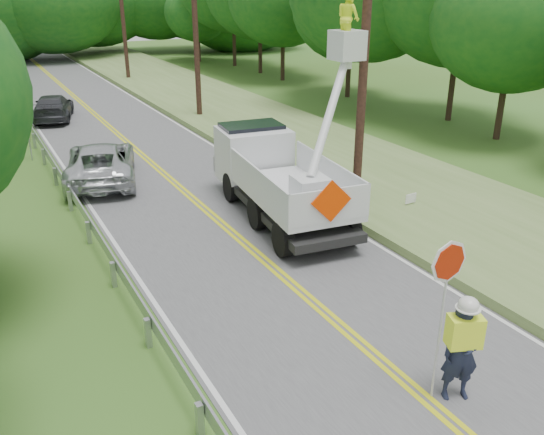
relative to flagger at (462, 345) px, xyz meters
name	(u,v)px	position (x,y,z in m)	size (l,w,h in m)	color
ground	(420,395)	(-0.55, 0.33, -1.18)	(140.00, 140.00, 0.00)	#3C581B
road	(175,183)	(-0.55, 14.33, -1.17)	(7.20, 96.00, 0.03)	#4F4F51
guardrail	(62,179)	(-4.57, 15.24, -0.63)	(0.18, 48.00, 0.77)	#A2A3AB
utility_poles	(253,32)	(4.45, 17.35, 4.09)	(1.60, 43.30, 10.00)	black
tall_grass_verge	(328,156)	(6.55, 14.33, -1.03)	(7.00, 96.00, 0.30)	#5D773A
treeline_horizon	(26,1)	(-0.23, 56.42, 4.32)	(57.23, 15.14, 12.13)	#124C17
flagger	(462,345)	(0.00, 0.00, 0.00)	(1.23, 0.71, 3.27)	#191E33
bucket_truck	(275,163)	(1.70, 10.33, 0.42)	(4.41, 7.54, 7.08)	black
suv_silver	(101,162)	(-2.96, 15.97, -0.40)	(2.52, 5.48, 1.52)	silver
suv_darkgrey	(53,107)	(-2.86, 28.12, -0.47)	(1.93, 4.76, 1.38)	#323439
stop_sign_permanent	(27,130)	(-5.04, 20.33, 0.17)	(0.39, 0.26, 2.09)	#A2A3AB
yard_sign	(411,199)	(5.52, 7.69, -0.70)	(0.47, 0.05, 0.67)	white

